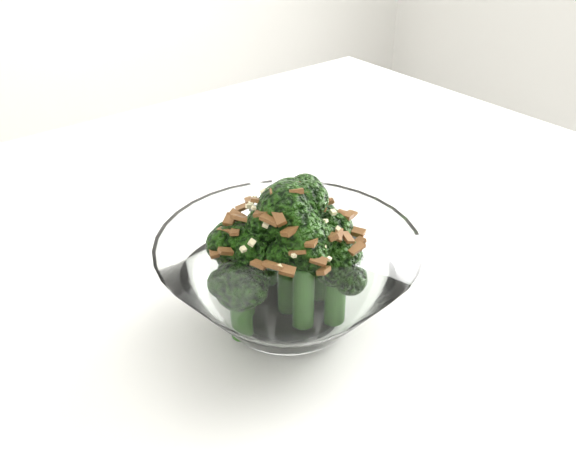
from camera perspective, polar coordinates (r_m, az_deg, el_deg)
table at (r=0.66m, az=-9.41°, el=-8.18°), size 1.30×0.96×0.75m
broccoli_dish at (r=0.52m, az=0.04°, el=-3.68°), size 0.21×0.21×0.13m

